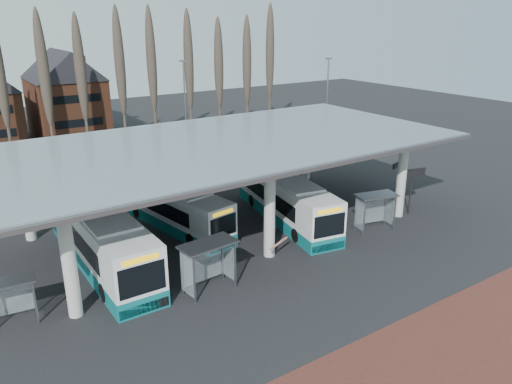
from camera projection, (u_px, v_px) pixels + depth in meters
ground at (293, 271)px, 29.64m from camera, size 140.00×140.00×0.00m
station_canopy at (223, 150)px, 34.01m from camera, size 32.00×16.00×6.34m
poplar_row at (103, 72)px, 52.54m from camera, size 45.10×1.10×14.50m
lamp_post_b at (185, 108)px, 51.37m from camera, size 0.80×0.16×10.17m
lamp_post_c at (327, 104)px, 54.03m from camera, size 0.80×0.16×10.17m
bus_0 at (101, 238)px, 29.91m from camera, size 2.84×13.11×3.64m
bus_1 at (173, 207)px, 35.58m from camera, size 4.21×11.43×3.11m
bus_2 at (285, 199)px, 36.72m from camera, size 4.58×12.25×3.33m
shelter_0 at (8, 292)px, 24.09m from camera, size 2.68×1.55×2.38m
shelter_1 at (207, 255)px, 26.96m from camera, size 3.23×1.82×2.88m
shelter_2 at (375, 204)px, 34.85m from camera, size 3.12×2.05×2.66m
info_sign_0 at (412, 176)px, 37.32m from camera, size 2.37×0.51×3.55m
info_sign_1 at (399, 167)px, 41.62m from camera, size 1.93×0.55×2.91m
barrier at (277, 244)px, 31.16m from camera, size 2.03×1.03×1.09m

